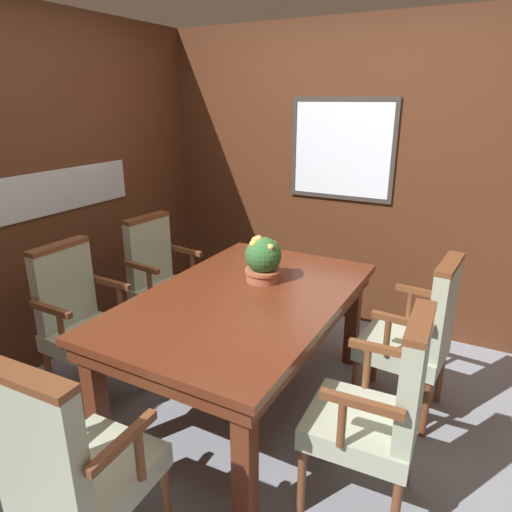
{
  "coord_description": "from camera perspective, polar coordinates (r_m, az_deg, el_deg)",
  "views": [
    {
      "loc": [
        1.19,
        -1.94,
        1.86
      ],
      "look_at": [
        -0.06,
        0.36,
        0.95
      ],
      "focal_mm": 32.0,
      "sensor_mm": 36.0,
      "label": 1
    }
  ],
  "objects": [
    {
      "name": "dining_table",
      "position": [
        2.76,
        -1.5,
        -6.67
      ],
      "size": [
        1.11,
        1.77,
        0.75
      ],
      "color": "#562614",
      "rests_on": "ground_plane"
    },
    {
      "name": "chair_head_near",
      "position": [
        2.02,
        -21.95,
        -23.04
      ],
      "size": [
        0.51,
        0.5,
        1.02
      ],
      "rotation": [
        0.0,
        0.0,
        3.18
      ],
      "color": "brown",
      "rests_on": "ground_plane"
    },
    {
      "name": "wall_back",
      "position": [
        3.9,
        10.53,
        9.5
      ],
      "size": [
        7.2,
        0.08,
        2.45
      ],
      "color": "#4C2816",
      "rests_on": "ground_plane"
    },
    {
      "name": "chair_right_near",
      "position": [
        2.22,
        15.27,
        -17.85
      ],
      "size": [
        0.51,
        0.51,
        1.02
      ],
      "rotation": [
        0.0,
        0.0,
        -1.52
      ],
      "color": "brown",
      "rests_on": "ground_plane"
    },
    {
      "name": "potted_plant",
      "position": [
        2.89,
        0.9,
        -0.45
      ],
      "size": [
        0.23,
        0.24,
        0.3
      ],
      "color": "#9E5638",
      "rests_on": "dining_table"
    },
    {
      "name": "chair_left_near",
      "position": [
        3.11,
        -21.04,
        -7.21
      ],
      "size": [
        0.49,
        0.5,
        1.02
      ],
      "rotation": [
        0.0,
        0.0,
        1.55
      ],
      "color": "brown",
      "rests_on": "ground_plane"
    },
    {
      "name": "chair_right_far",
      "position": [
        2.9,
        19.55,
        -9.01
      ],
      "size": [
        0.52,
        0.52,
        1.02
      ],
      "rotation": [
        0.0,
        0.0,
        -1.64
      ],
      "color": "brown",
      "rests_on": "ground_plane"
    },
    {
      "name": "chair_left_far",
      "position": [
        3.61,
        -11.7,
        -2.64
      ],
      "size": [
        0.52,
        0.52,
        1.02
      ],
      "rotation": [
        0.0,
        0.0,
        1.47
      ],
      "color": "brown",
      "rests_on": "ground_plane"
    },
    {
      "name": "wall_left",
      "position": [
        3.47,
        -26.56,
        6.61
      ],
      "size": [
        0.08,
        7.2,
        2.45
      ],
      "color": "#4C2816",
      "rests_on": "ground_plane"
    },
    {
      "name": "ground_plane",
      "position": [
        2.93,
        -2.5,
        -20.17
      ],
      "size": [
        14.0,
        14.0,
        0.0
      ],
      "primitive_type": "plane",
      "color": "gray"
    }
  ]
}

